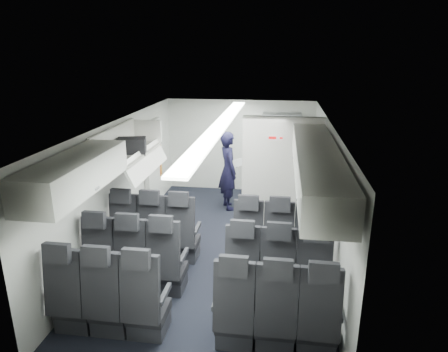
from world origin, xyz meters
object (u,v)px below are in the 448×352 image
(seat_row_rear, at_px, (190,310))
(galley_unit, at_px, (280,156))
(seat_row_front, at_px, (215,239))
(seat_row_mid, at_px, (205,269))
(carry_on_bag, at_px, (132,146))
(boarding_door, at_px, (154,165))
(flight_attendant, at_px, (228,171))

(seat_row_rear, relative_size, galley_unit, 1.75)
(seat_row_front, bearing_deg, seat_row_mid, -90.00)
(seat_row_rear, relative_size, carry_on_bag, 7.72)
(seat_row_front, relative_size, seat_row_rear, 1.00)
(carry_on_bag, bearing_deg, galley_unit, 37.88)
(boarding_door, bearing_deg, galley_unit, 24.28)
(seat_row_mid, distance_m, galley_unit, 4.30)
(seat_row_mid, distance_m, flight_attendant, 3.26)
(seat_row_rear, bearing_deg, seat_row_front, 90.00)
(seat_row_front, bearing_deg, flight_attendant, 92.70)
(seat_row_rear, distance_m, carry_on_bag, 2.85)
(flight_attendant, bearing_deg, boarding_door, 74.61)
(boarding_door, bearing_deg, flight_attendant, 9.21)
(seat_row_rear, xyz_separation_m, flight_attendant, (-0.11, 4.13, 0.42))
(flight_attendant, relative_size, carry_on_bag, 3.83)
(galley_unit, height_order, boarding_door, galley_unit)
(seat_row_mid, bearing_deg, boarding_door, 118.77)
(seat_row_mid, distance_m, carry_on_bag, 2.28)
(flight_attendant, height_order, carry_on_bag, carry_on_bag)
(seat_row_rear, bearing_deg, galley_unit, 79.35)
(seat_row_mid, height_order, boarding_door, boarding_door)
(boarding_door, height_order, carry_on_bag, carry_on_bag)
(seat_row_mid, bearing_deg, carry_on_bag, 139.28)
(seat_row_front, relative_size, flight_attendant, 2.01)
(seat_row_mid, relative_size, carry_on_bag, 7.72)
(galley_unit, xyz_separation_m, carry_on_bag, (-2.32, -2.97, 0.83))
(seat_row_mid, relative_size, boarding_door, 1.79)
(galley_unit, bearing_deg, seat_row_mid, -102.88)
(seat_row_front, height_order, seat_row_rear, same)
(seat_row_rear, distance_m, flight_attendant, 4.16)
(seat_row_front, height_order, carry_on_bag, carry_on_bag)
(seat_row_rear, distance_m, boarding_door, 4.25)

